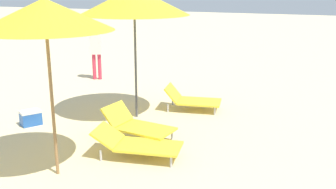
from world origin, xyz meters
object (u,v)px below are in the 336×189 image
lounger_second_shoreside (136,143)px  lounger_farthest_shoreside (191,99)px  umbrella_second (45,15)px  umbrella_farthest (134,1)px  cooler_box (31,118)px  lounger_farthest_inland (137,125)px  person_walking_near (96,48)px

lounger_second_shoreside → lounger_farthest_shoreside: (-0.02, 2.89, 0.01)m
lounger_second_shoreside → lounger_farthest_shoreside: size_ratio=1.14×
umbrella_second → umbrella_farthest: size_ratio=0.95×
umbrella_farthest → cooler_box: umbrella_farthest is taller
lounger_farthest_shoreside → cooler_box: size_ratio=2.74×
lounger_farthest_inland → cooler_box: size_ratio=2.75×
umbrella_second → person_walking_near: size_ratio=1.70×
lounger_second_shoreside → person_walking_near: 6.11m
lounger_second_shoreside → umbrella_farthest: umbrella_farthest is taller
lounger_farthest_shoreside → person_walking_near: bearing=142.9°
umbrella_second → cooler_box: bearing=139.8°
lounger_farthest_inland → person_walking_near: person_walking_near is taller
lounger_farthest_shoreside → lounger_farthest_inland: 2.21m
umbrella_second → lounger_farthest_inland: bearing=73.2°
cooler_box → person_walking_near: bearing=103.3°
umbrella_farthest → lounger_farthest_shoreside: 2.64m
lounger_farthest_inland → person_walking_near: 5.35m
umbrella_farthest → cooler_box: 3.27m
umbrella_farthest → lounger_farthest_inland: umbrella_farthest is taller
person_walking_near → umbrella_farthest: bearing=-156.6°
umbrella_second → cooler_box: size_ratio=5.44×
lounger_farthest_inland → cooler_box: (-2.46, -0.09, -0.15)m
umbrella_second → lounger_farthest_inland: size_ratio=1.98×
person_walking_near → lounger_farthest_shoreside: bearing=-137.8°
lounger_second_shoreside → umbrella_farthest: bearing=106.6°
umbrella_farthest → lounger_second_shoreside: bearing=-63.2°
person_walking_near → cooler_box: bearing=171.8°
lounger_farthest_shoreside → person_walking_near: person_walking_near is taller
umbrella_farthest → cooler_box: (-1.82, -1.33, -2.37)m
person_walking_near → lounger_farthest_inland: bearing=-161.2°
cooler_box → lounger_second_shoreside: bearing=-12.2°
umbrella_second → lounger_second_shoreside: 2.58m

